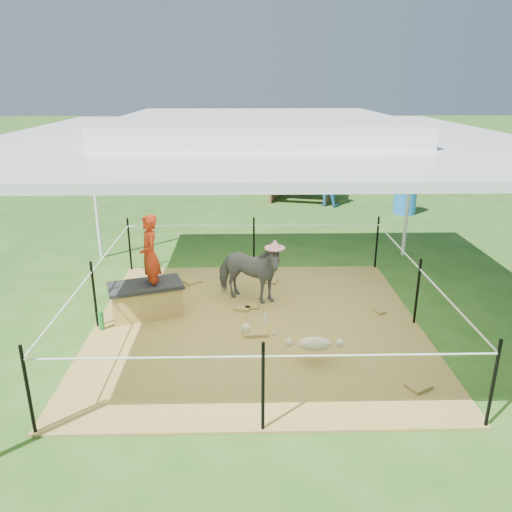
{
  "coord_description": "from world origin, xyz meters",
  "views": [
    {
      "loc": [
        -0.16,
        -6.36,
        3.31
      ],
      "look_at": [
        0.0,
        0.6,
        0.85
      ],
      "focal_mm": 35.0,
      "sensor_mm": 36.0,
      "label": 1
    }
  ],
  "objects_px": {
    "straw_bale": "(147,301)",
    "pony": "(248,272)",
    "picnic_table_near": "(301,186)",
    "woman": "(149,249)",
    "green_bottle": "(101,320)",
    "distant_person": "(328,182)",
    "picnic_table_far": "(431,176)",
    "trash_barrel": "(405,197)",
    "foal": "(315,341)"
  },
  "relations": [
    {
      "from": "straw_bale",
      "to": "pony",
      "type": "xyz_separation_m",
      "value": [
        1.5,
        0.45,
        0.26
      ]
    },
    {
      "from": "picnic_table_near",
      "to": "woman",
      "type": "bearing_deg",
      "value": -97.14
    },
    {
      "from": "woman",
      "to": "green_bottle",
      "type": "bearing_deg",
      "value": -73.94
    },
    {
      "from": "green_bottle",
      "to": "distant_person",
      "type": "bearing_deg",
      "value": 59.4
    },
    {
      "from": "woman",
      "to": "picnic_table_far",
      "type": "height_order",
      "value": "woman"
    },
    {
      "from": "woman",
      "to": "pony",
      "type": "distance_m",
      "value": 1.57
    },
    {
      "from": "trash_barrel",
      "to": "picnic_table_far",
      "type": "distance_m",
      "value": 3.45
    },
    {
      "from": "trash_barrel",
      "to": "picnic_table_near",
      "type": "height_order",
      "value": "trash_barrel"
    },
    {
      "from": "straw_bale",
      "to": "woman",
      "type": "xyz_separation_m",
      "value": [
        0.1,
        0.0,
        0.81
      ]
    },
    {
      "from": "green_bottle",
      "to": "woman",
      "type": "bearing_deg",
      "value": 34.7
    },
    {
      "from": "trash_barrel",
      "to": "picnic_table_far",
      "type": "xyz_separation_m",
      "value": [
        1.73,
        2.98,
        -0.01
      ]
    },
    {
      "from": "foal",
      "to": "pony",
      "type": "bearing_deg",
      "value": 115.56
    },
    {
      "from": "green_bottle",
      "to": "distant_person",
      "type": "height_order",
      "value": "distant_person"
    },
    {
      "from": "trash_barrel",
      "to": "picnic_table_near",
      "type": "distance_m",
      "value": 3.05
    },
    {
      "from": "distant_person",
      "to": "pony",
      "type": "bearing_deg",
      "value": 94.44
    },
    {
      "from": "pony",
      "to": "distant_person",
      "type": "height_order",
      "value": "distant_person"
    },
    {
      "from": "straw_bale",
      "to": "foal",
      "type": "relative_size",
      "value": 0.98
    },
    {
      "from": "woman",
      "to": "pony",
      "type": "xyz_separation_m",
      "value": [
        1.4,
        0.45,
        -0.55
      ]
    },
    {
      "from": "woman",
      "to": "picnic_table_near",
      "type": "height_order",
      "value": "woman"
    },
    {
      "from": "trash_barrel",
      "to": "foal",
      "type": "bearing_deg",
      "value": -114.65
    },
    {
      "from": "green_bottle",
      "to": "pony",
      "type": "xyz_separation_m",
      "value": [
        2.05,
        0.9,
        0.34
      ]
    },
    {
      "from": "straw_bale",
      "to": "distant_person",
      "type": "height_order",
      "value": "distant_person"
    },
    {
      "from": "straw_bale",
      "to": "woman",
      "type": "height_order",
      "value": "woman"
    },
    {
      "from": "straw_bale",
      "to": "green_bottle",
      "type": "relative_size",
      "value": 3.6
    },
    {
      "from": "straw_bale",
      "to": "picnic_table_far",
      "type": "bearing_deg",
      "value": 50.42
    },
    {
      "from": "pony",
      "to": "trash_barrel",
      "type": "bearing_deg",
      "value": -12.15
    },
    {
      "from": "pony",
      "to": "picnic_table_far",
      "type": "distance_m",
      "value": 10.31
    },
    {
      "from": "foal",
      "to": "distant_person",
      "type": "xyz_separation_m",
      "value": [
        1.48,
        8.22,
        0.35
      ]
    },
    {
      "from": "foal",
      "to": "trash_barrel",
      "type": "bearing_deg",
      "value": 67.33
    },
    {
      "from": "picnic_table_far",
      "to": "woman",
      "type": "bearing_deg",
      "value": -133.86
    },
    {
      "from": "green_bottle",
      "to": "picnic_table_far",
      "type": "relative_size",
      "value": 0.13
    },
    {
      "from": "trash_barrel",
      "to": "distant_person",
      "type": "distance_m",
      "value": 2.1
    },
    {
      "from": "foal",
      "to": "woman",
      "type": "bearing_deg",
      "value": 150.11
    },
    {
      "from": "distant_person",
      "to": "picnic_table_near",
      "type": "bearing_deg",
      "value": -25.01
    },
    {
      "from": "straw_bale",
      "to": "woman",
      "type": "distance_m",
      "value": 0.82
    },
    {
      "from": "foal",
      "to": "green_bottle",
      "type": "bearing_deg",
      "value": 164.16
    },
    {
      "from": "distant_person",
      "to": "green_bottle",
      "type": "bearing_deg",
      "value": 83.36
    },
    {
      "from": "green_bottle",
      "to": "picnic_table_near",
      "type": "distance_m",
      "value": 8.86
    },
    {
      "from": "trash_barrel",
      "to": "distant_person",
      "type": "height_order",
      "value": "distant_person"
    },
    {
      "from": "foal",
      "to": "distant_person",
      "type": "bearing_deg",
      "value": 81.79
    },
    {
      "from": "pony",
      "to": "trash_barrel",
      "type": "height_order",
      "value": "pony"
    },
    {
      "from": "foal",
      "to": "picnic_table_near",
      "type": "relative_size",
      "value": 0.5
    },
    {
      "from": "straw_bale",
      "to": "pony",
      "type": "relative_size",
      "value": 0.87
    },
    {
      "from": "straw_bale",
      "to": "green_bottle",
      "type": "xyz_separation_m",
      "value": [
        -0.55,
        -0.45,
        -0.08
      ]
    },
    {
      "from": "woman",
      "to": "distant_person",
      "type": "distance_m",
      "value": 7.78
    },
    {
      "from": "distant_person",
      "to": "foal",
      "type": "bearing_deg",
      "value": 103.78
    },
    {
      "from": "pony",
      "to": "foal",
      "type": "height_order",
      "value": "pony"
    },
    {
      "from": "woman",
      "to": "straw_bale",
      "type": "bearing_deg",
      "value": -108.63
    },
    {
      "from": "pony",
      "to": "foal",
      "type": "bearing_deg",
      "value": -131.5
    },
    {
      "from": "distant_person",
      "to": "woman",
      "type": "bearing_deg",
      "value": 85.79
    }
  ]
}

